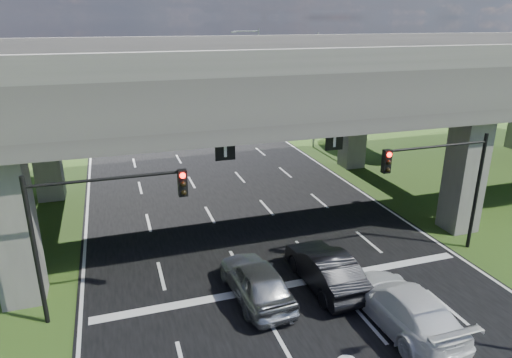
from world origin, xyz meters
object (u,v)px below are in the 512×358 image
signal_left (94,217)px  car_white (403,306)px  signal_right (444,175)px  streetlight_beyond (255,65)px  car_silver (256,280)px  car_dark (325,268)px  streetlight_far (312,83)px

signal_left → car_white: size_ratio=1.05×
signal_left → car_white: bearing=-22.1°
signal_right → signal_left: same height
streetlight_beyond → car_silver: streetlight_beyond is taller
streetlight_beyond → car_silver: size_ratio=2.02×
car_dark → car_white: bearing=113.7°
car_dark → streetlight_far: bearing=-114.0°
streetlight_beyond → car_white: streetlight_beyond is taller
signal_right → car_white: signal_right is taller
streetlight_far → car_white: streetlight_far is taller
car_dark → car_white: 3.78m
signal_left → car_silver: signal_left is taller
signal_left → streetlight_beyond: streetlight_beyond is taller
car_silver → car_white: (4.75, -3.42, -0.02)m
streetlight_beyond → car_dark: streetlight_beyond is taller
streetlight_far → car_dark: 23.29m
streetlight_beyond → car_white: 41.35m
streetlight_far → car_white: 25.93m
signal_right → streetlight_far: (2.27, 20.06, 1.66)m
signal_right → car_silver: 10.22m
car_dark → signal_left: bearing=-7.3°
car_dark → car_white: car_dark is taller
signal_left → car_white: (10.78, -4.37, -3.33)m
streetlight_far → streetlight_beyond: 16.00m
signal_left → car_white: signal_left is taller
car_dark → car_white: size_ratio=0.89×
streetlight_far → car_silver: size_ratio=2.02×
car_silver → car_dark: size_ratio=0.98×
streetlight_far → streetlight_beyond: (0.00, 16.00, 0.00)m
signal_right → car_dark: size_ratio=1.19×
signal_left → streetlight_beyond: 40.30m
car_white → car_dark: bearing=-65.7°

